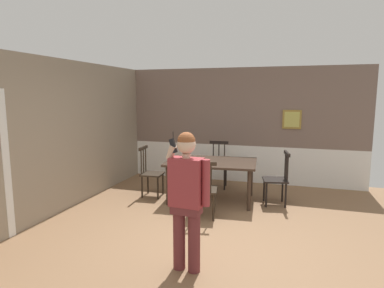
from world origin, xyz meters
The scene contains 9 objects.
ground_plane centered at (0.00, 0.00, 0.00)m, with size 6.90×6.90×0.00m, color #846042.
room_back_partition centered at (0.00, 3.14, 1.26)m, with size 5.42×0.17×2.62m.
room_left_partition centered at (-2.71, -0.01, 1.31)m, with size 0.13×6.28×2.62m.
dining_table centered at (-0.32, 1.54, 0.68)m, with size 1.76×1.23×0.77m.
chair_near_window centered at (-0.40, 2.47, 0.48)m, with size 0.46×0.46×1.00m.
chair_by_doorway centered at (-1.54, 1.44, 0.48)m, with size 0.44×0.44×1.00m.
chair_at_table_head centered at (-0.24, 0.61, 0.48)m, with size 0.54×0.54×0.98m.
chair_opposite_corner centered at (0.90, 1.65, 0.48)m, with size 0.51×0.51×0.99m.
person_figure centered at (0.04, -1.04, 0.91)m, with size 0.53×0.23×1.62m.
Camera 1 is at (1.16, -4.44, 2.02)m, focal length 30.85 mm.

